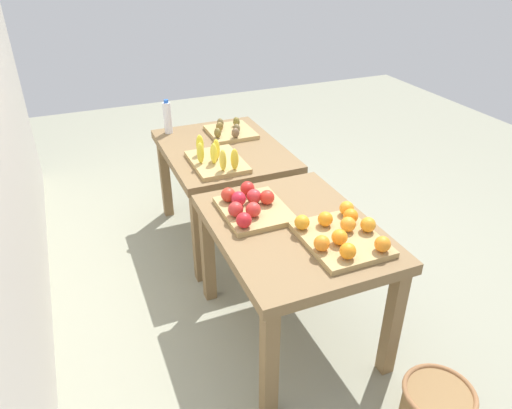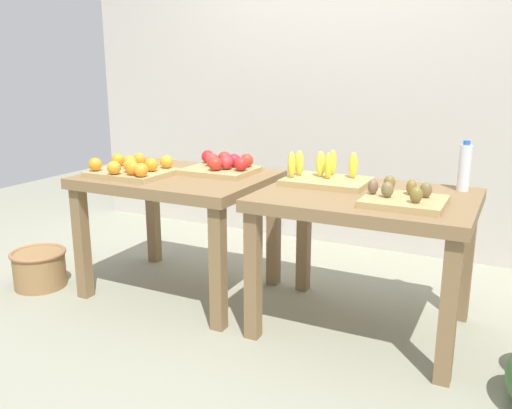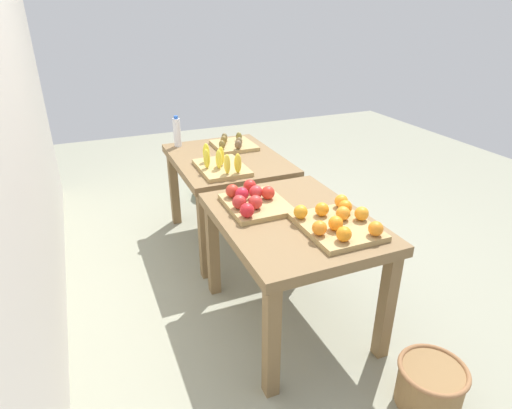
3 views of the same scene
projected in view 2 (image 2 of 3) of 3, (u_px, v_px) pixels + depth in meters
ground_plane at (264, 307)px, 3.08m from camera, size 8.00×8.00×0.00m
back_wall at (346, 43)px, 3.88m from camera, size 4.40×0.12×3.00m
display_table_left at (179, 192)px, 3.17m from camera, size 1.04×0.80×0.72m
display_table_right at (366, 214)px, 2.69m from camera, size 1.04×0.80×0.72m
orange_bin at (132, 169)px, 3.10m from camera, size 0.44×0.39×0.11m
apple_bin at (223, 166)px, 3.19m from camera, size 0.40×0.34×0.11m
banana_crate at (325, 176)px, 2.89m from camera, size 0.44×0.32×0.17m
kiwi_bin at (403, 198)px, 2.46m from camera, size 0.36×0.32×0.10m
water_bottle at (464, 167)px, 2.70m from camera, size 0.06×0.06×0.25m
wicker_basket at (39, 268)px, 3.35m from camera, size 0.34×0.34×0.23m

